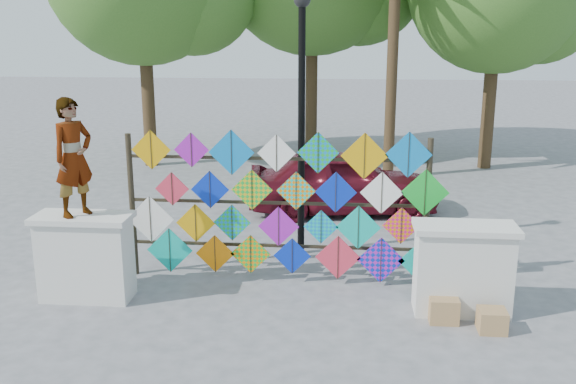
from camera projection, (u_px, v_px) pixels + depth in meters
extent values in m
plane|color=gray|center=(271.00, 299.00, 9.46)|extent=(80.00, 80.00, 0.00)
cube|color=silver|center=(86.00, 260.00, 9.35)|extent=(1.30, 0.55, 1.20)
cube|color=silver|center=(82.00, 218.00, 9.19)|extent=(1.40, 0.65, 0.08)
cube|color=silver|center=(463.00, 272.00, 8.89)|extent=(1.30, 0.55, 1.20)
cube|color=silver|center=(466.00, 228.00, 8.73)|extent=(1.40, 0.65, 0.08)
cylinder|color=black|center=(132.00, 206.00, 10.14)|extent=(0.09, 0.09, 2.30)
cylinder|color=black|center=(427.00, 213.00, 9.75)|extent=(0.09, 0.09, 2.30)
cube|color=black|center=(277.00, 246.00, 10.10)|extent=(4.60, 0.04, 0.04)
cube|color=black|center=(277.00, 203.00, 9.92)|extent=(4.60, 0.04, 0.04)
cube|color=black|center=(276.00, 159.00, 9.74)|extent=(4.60, 0.04, 0.04)
cube|color=#E19E09|center=(151.00, 150.00, 9.82)|extent=(0.62, 0.01, 0.62)
cube|color=black|center=(151.00, 150.00, 9.81)|extent=(0.01, 0.01, 0.61)
cube|color=#AA18B9|center=(191.00, 150.00, 9.76)|extent=(0.54, 0.01, 0.54)
cube|color=black|center=(191.00, 150.00, 9.75)|extent=(0.01, 0.01, 0.53)
cube|color=#0879C9|center=(231.00, 152.00, 9.72)|extent=(0.70, 0.01, 0.70)
cube|color=black|center=(231.00, 153.00, 9.71)|extent=(0.01, 0.01, 0.69)
cube|color=white|center=(276.00, 153.00, 9.66)|extent=(0.58, 0.01, 0.58)
cube|color=black|center=(276.00, 153.00, 9.65)|extent=(0.01, 0.01, 0.57)
cube|color=green|center=(318.00, 153.00, 9.60)|extent=(0.63, 0.01, 0.63)
cube|color=black|center=(318.00, 153.00, 9.59)|extent=(0.01, 0.01, 0.62)
cube|color=#E19E09|center=(364.00, 156.00, 9.55)|extent=(0.71, 0.01, 0.71)
cube|color=black|center=(364.00, 156.00, 9.54)|extent=(0.01, 0.01, 0.70)
cube|color=#0879C9|center=(409.00, 155.00, 9.49)|extent=(0.70, 0.01, 0.70)
cube|color=black|center=(409.00, 155.00, 9.48)|extent=(0.01, 0.01, 0.68)
cube|color=#DC3047|center=(172.00, 189.00, 9.91)|extent=(0.53, 0.01, 0.53)
cube|color=black|center=(172.00, 189.00, 9.89)|extent=(0.01, 0.01, 0.53)
cube|color=#0829BE|center=(210.00, 190.00, 9.85)|extent=(0.60, 0.01, 0.60)
cube|color=black|center=(210.00, 190.00, 9.84)|extent=(0.01, 0.01, 0.58)
cube|color=green|center=(252.00, 190.00, 9.80)|extent=(0.64, 0.01, 0.64)
cube|color=black|center=(252.00, 190.00, 9.79)|extent=(0.01, 0.01, 0.63)
cube|color=#0BB8A4|center=(296.00, 191.00, 9.74)|extent=(0.60, 0.01, 0.60)
cube|color=black|center=(296.00, 191.00, 9.73)|extent=(0.01, 0.01, 0.59)
cube|color=#0829BE|center=(336.00, 192.00, 9.69)|extent=(0.64, 0.01, 0.64)
cube|color=black|center=(336.00, 193.00, 9.68)|extent=(0.01, 0.01, 0.62)
cube|color=white|center=(382.00, 193.00, 9.63)|extent=(0.65, 0.01, 0.65)
cube|color=black|center=(382.00, 193.00, 9.62)|extent=(0.01, 0.01, 0.64)
cube|color=green|center=(425.00, 193.00, 9.57)|extent=(0.72, 0.01, 0.72)
cube|color=black|center=(425.00, 193.00, 9.56)|extent=(0.01, 0.01, 0.71)
cube|color=white|center=(150.00, 219.00, 10.02)|extent=(0.75, 0.01, 0.75)
cube|color=black|center=(150.00, 219.00, 10.01)|extent=(0.01, 0.01, 0.74)
cube|color=#E19E09|center=(196.00, 223.00, 9.97)|extent=(0.62, 0.01, 0.62)
cube|color=black|center=(195.00, 223.00, 9.96)|extent=(0.01, 0.01, 0.61)
cube|color=green|center=(232.00, 223.00, 9.92)|extent=(0.58, 0.01, 0.58)
cube|color=black|center=(232.00, 223.00, 9.90)|extent=(0.01, 0.01, 0.57)
cube|color=#AA18B9|center=(279.00, 226.00, 9.87)|extent=(0.63, 0.01, 0.63)
cube|color=black|center=(278.00, 227.00, 9.85)|extent=(0.01, 0.01, 0.62)
cube|color=#0BB8A4|center=(321.00, 227.00, 9.81)|extent=(0.53, 0.01, 0.53)
cube|color=black|center=(321.00, 227.00, 9.80)|extent=(0.01, 0.01, 0.52)
cube|color=#0BB8A4|center=(358.00, 228.00, 9.76)|extent=(0.69, 0.01, 0.69)
cube|color=black|center=(358.00, 228.00, 9.75)|extent=(0.01, 0.01, 0.68)
cube|color=#E0156C|center=(401.00, 226.00, 9.69)|extent=(0.58, 0.01, 0.58)
cube|color=black|center=(401.00, 226.00, 9.68)|extent=(0.01, 0.01, 0.57)
cube|color=#0BB8A4|center=(170.00, 250.00, 10.08)|extent=(0.73, 0.01, 0.73)
cube|color=black|center=(170.00, 250.00, 10.07)|extent=(0.01, 0.01, 0.72)
cube|color=orange|center=(215.00, 254.00, 10.03)|extent=(0.62, 0.01, 0.62)
cube|color=black|center=(215.00, 254.00, 10.02)|extent=(0.01, 0.01, 0.60)
cube|color=green|center=(251.00, 254.00, 9.98)|extent=(0.63, 0.01, 0.63)
cube|color=black|center=(250.00, 254.00, 9.97)|extent=(0.01, 0.01, 0.62)
cube|color=#0829BE|center=(292.00, 256.00, 9.92)|extent=(0.58, 0.01, 0.58)
cube|color=black|center=(292.00, 256.00, 9.91)|extent=(0.01, 0.01, 0.57)
cube|color=#DC3047|center=(338.00, 257.00, 9.87)|extent=(0.70, 0.01, 0.70)
cube|color=black|center=(338.00, 258.00, 9.85)|extent=(0.01, 0.01, 0.69)
cube|color=#AA18B9|center=(381.00, 260.00, 9.82)|extent=(0.74, 0.01, 0.74)
cube|color=black|center=(381.00, 260.00, 9.80)|extent=(0.01, 0.01, 0.72)
cube|color=#0BB8A4|center=(421.00, 262.00, 9.76)|extent=(0.69, 0.01, 0.69)
cube|color=black|center=(421.00, 262.00, 9.75)|extent=(0.01, 0.01, 0.68)
cylinder|color=#4F3A22|center=(148.00, 98.00, 18.03)|extent=(0.36, 0.36, 3.85)
cylinder|color=#4F3A22|center=(311.00, 88.00, 19.54)|extent=(0.36, 0.36, 4.12)
cylinder|color=#4F3A22|center=(489.00, 104.00, 17.74)|extent=(0.36, 0.36, 3.58)
sphere|color=#396B21|center=(540.00, 1.00, 17.24)|extent=(3.36, 3.36, 3.36)
cylinder|color=#4F3A22|center=(392.00, 72.00, 16.29)|extent=(0.28, 0.28, 5.50)
imported|color=#99999E|center=(73.00, 157.00, 8.97)|extent=(0.67, 0.73, 1.68)
imported|color=#5B0F1C|center=(343.00, 181.00, 13.67)|extent=(4.20, 2.11, 1.37)
cylinder|color=black|center=(301.00, 136.00, 10.83)|extent=(0.12, 0.12, 4.20)
cube|color=#A57150|center=(443.00, 309.00, 8.71)|extent=(0.39, 0.35, 0.35)
cube|color=#A57150|center=(492.00, 321.00, 8.43)|extent=(0.36, 0.33, 0.30)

